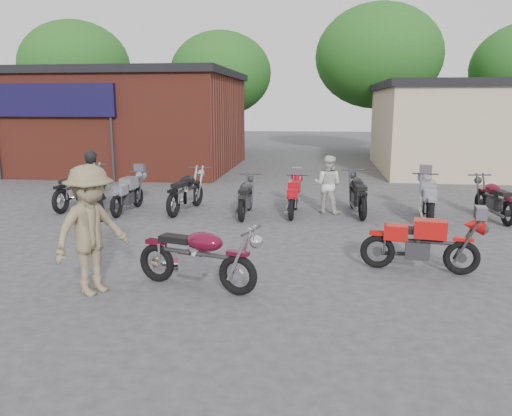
# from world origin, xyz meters

# --- Properties ---
(ground) EXTENTS (90.00, 90.00, 0.00)m
(ground) POSITION_xyz_m (0.00, 0.00, 0.00)
(ground) COLOR #38383A
(brick_building) EXTENTS (12.00, 8.00, 4.00)m
(brick_building) POSITION_xyz_m (-9.00, 14.00, 2.00)
(brick_building) COLOR maroon
(brick_building) RESTS_ON ground
(stucco_building) EXTENTS (10.00, 8.00, 3.50)m
(stucco_building) POSITION_xyz_m (8.50, 15.00, 1.75)
(stucco_building) COLOR tan
(stucco_building) RESTS_ON ground
(tree_0) EXTENTS (6.56, 6.56, 8.20)m
(tree_0) POSITION_xyz_m (-14.00, 22.00, 4.10)
(tree_0) COLOR #124413
(tree_0) RESTS_ON ground
(tree_1) EXTENTS (5.92, 5.92, 7.40)m
(tree_1) POSITION_xyz_m (-5.00, 22.00, 3.70)
(tree_1) COLOR #124413
(tree_1) RESTS_ON ground
(tree_2) EXTENTS (7.04, 7.04, 8.80)m
(tree_2) POSITION_xyz_m (4.00, 22.00, 4.40)
(tree_2) COLOR #124413
(tree_2) RESTS_ON ground
(vintage_motorcycle) EXTENTS (2.15, 1.23, 1.19)m
(vintage_motorcycle) POSITION_xyz_m (-0.94, -0.38, 0.59)
(vintage_motorcycle) COLOR #550A1F
(vintage_motorcycle) RESTS_ON ground
(sportbike) EXTENTS (2.00, 0.90, 1.12)m
(sportbike) POSITION_xyz_m (2.72, 0.91, 0.56)
(sportbike) COLOR red
(sportbike) RESTS_ON ground
(helmet) EXTENTS (0.24, 0.24, 0.21)m
(helmet) POSITION_xyz_m (-1.51, 0.52, 0.11)
(helmet) COLOR #BF143C
(helmet) RESTS_ON ground
(person_dark) EXTENTS (0.68, 0.47, 1.77)m
(person_dark) POSITION_xyz_m (-4.62, 3.79, 0.89)
(person_dark) COLOR black
(person_dark) RESTS_ON ground
(person_light) EXTENTS (0.88, 0.77, 1.55)m
(person_light) POSITION_xyz_m (1.14, 5.52, 0.77)
(person_light) COLOR silver
(person_light) RESTS_ON ground
(person_tan) EXTENTS (1.26, 1.49, 2.00)m
(person_tan) POSITION_xyz_m (-2.49, -0.76, 1.00)
(person_tan) COLOR #77684A
(person_tan) RESTS_ON ground
(row_bike_0) EXTENTS (0.98, 2.23, 1.25)m
(row_bike_0) POSITION_xyz_m (-5.79, 5.33, 0.63)
(row_bike_0) COLOR black
(row_bike_0) RESTS_ON ground
(row_bike_1) EXTENTS (0.70, 1.94, 1.11)m
(row_bike_1) POSITION_xyz_m (-4.20, 4.96, 0.56)
(row_bike_1) COLOR gray
(row_bike_1) RESTS_ON ground
(row_bike_2) EXTENTS (1.03, 2.18, 1.22)m
(row_bike_2) POSITION_xyz_m (-2.66, 5.25, 0.61)
(row_bike_2) COLOR black
(row_bike_2) RESTS_ON ground
(row_bike_3) EXTENTS (0.64, 1.91, 1.10)m
(row_bike_3) POSITION_xyz_m (-0.97, 4.94, 0.55)
(row_bike_3) COLOR #252427
(row_bike_3) RESTS_ON ground
(row_bike_4) EXTENTS (0.67, 1.85, 1.06)m
(row_bike_4) POSITION_xyz_m (0.27, 5.20, 0.53)
(row_bike_4) COLOR red
(row_bike_4) RESTS_ON ground
(row_bike_5) EXTENTS (0.88, 2.13, 1.20)m
(row_bike_5) POSITION_xyz_m (1.94, 5.48, 0.60)
(row_bike_5) COLOR black
(row_bike_5) RESTS_ON ground
(row_bike_6) EXTENTS (0.89, 2.13, 1.20)m
(row_bike_6) POSITION_xyz_m (3.60, 4.90, 0.60)
(row_bike_6) COLOR gray
(row_bike_6) RESTS_ON ground
(row_bike_7) EXTENTS (0.92, 2.03, 1.14)m
(row_bike_7) POSITION_xyz_m (5.31, 5.33, 0.57)
(row_bike_7) COLOR #530A1A
(row_bike_7) RESTS_ON ground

